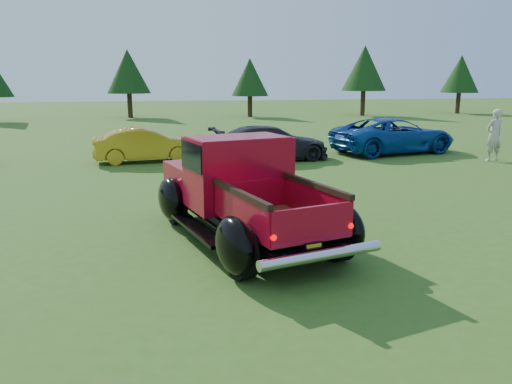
# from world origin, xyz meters

# --- Properties ---
(ground) EXTENTS (120.00, 120.00, 0.00)m
(ground) POSITION_xyz_m (0.00, 0.00, 0.00)
(ground) COLOR #355F1B
(ground) RESTS_ON ground
(tree_mid_left) EXTENTS (3.20, 3.20, 5.00)m
(tree_mid_left) POSITION_xyz_m (-3.00, 31.00, 3.38)
(tree_mid_left) COLOR #332114
(tree_mid_left) RESTS_ON ground
(tree_mid_right) EXTENTS (2.82, 2.82, 4.40)m
(tree_mid_right) POSITION_xyz_m (6.00, 30.00, 2.97)
(tree_mid_right) COLOR #332114
(tree_mid_right) RESTS_ON ground
(tree_east) EXTENTS (3.46, 3.46, 5.40)m
(tree_east) POSITION_xyz_m (15.00, 29.50, 3.66)
(tree_east) COLOR #332114
(tree_east) RESTS_ON ground
(tree_far_east) EXTENTS (3.07, 3.07, 4.80)m
(tree_far_east) POSITION_xyz_m (24.00, 30.50, 3.25)
(tree_far_east) COLOR #332114
(tree_far_east) RESTS_ON ground
(pickup_truck) EXTENTS (3.32, 5.25, 1.84)m
(pickup_truck) POSITION_xyz_m (0.32, 0.78, 0.87)
(pickup_truck) COLOR black
(pickup_truck) RESTS_ON ground
(show_car_yellow) EXTENTS (3.72, 1.68, 1.19)m
(show_car_yellow) POSITION_xyz_m (-1.50, 9.73, 0.59)
(show_car_yellow) COLOR gold
(show_car_yellow) RESTS_ON ground
(show_car_grey) EXTENTS (4.38, 2.13, 1.23)m
(show_car_grey) POSITION_xyz_m (2.85, 9.18, 0.61)
(show_car_grey) COLOR black
(show_car_grey) RESTS_ON ground
(show_car_blue) EXTENTS (5.29, 3.23, 1.37)m
(show_car_blue) POSITION_xyz_m (7.99, 10.00, 0.69)
(show_car_blue) COLOR navy
(show_car_blue) RESTS_ON ground
(spectator) EXTENTS (0.73, 0.54, 1.83)m
(spectator) POSITION_xyz_m (10.54, 7.47, 0.92)
(spectator) COLOR #B8AD9F
(spectator) RESTS_ON ground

